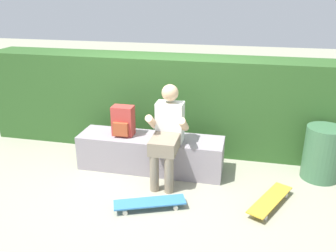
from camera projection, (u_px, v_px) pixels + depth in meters
ground_plane at (143, 182)px, 4.53m from camera, size 24.00×24.00×0.00m
bench_main at (151, 153)px, 4.80m from camera, size 1.94×0.51×0.47m
person_skater at (167, 131)px, 4.38m from camera, size 0.49×0.62×1.22m
skateboard_near_person at (150, 203)px, 3.96m from camera, size 0.82×0.49×0.09m
skateboard_beside_bench at (270, 200)px, 4.01m from camera, size 0.54×0.81×0.09m
backpack_on_bench at (123, 121)px, 4.71m from camera, size 0.28×0.23×0.40m
hedge_row at (179, 103)px, 5.35m from camera, size 5.92×0.64×1.39m
trash_bin at (322, 153)px, 4.52m from camera, size 0.47×0.47×0.70m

